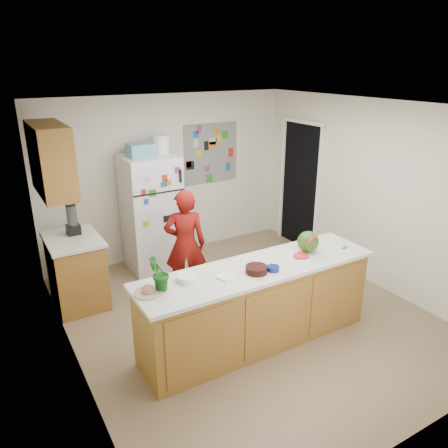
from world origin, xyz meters
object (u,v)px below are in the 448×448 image
refrigerator (152,213)px  person (185,245)px  watermelon (308,242)px  cherry_bowl (256,269)px

refrigerator → person: bearing=-88.1°
refrigerator → watermelon: (0.93, -2.36, 0.20)m
person → watermelon: 1.61m
person → watermelon: size_ratio=6.09×
person → watermelon: bearing=146.9°
refrigerator → watermelon: bearing=-68.4°
cherry_bowl → watermelon: bearing=8.6°
watermelon → cherry_bowl: 0.79m
refrigerator → cherry_bowl: bearing=-86.3°
refrigerator → person: refrigerator is taller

